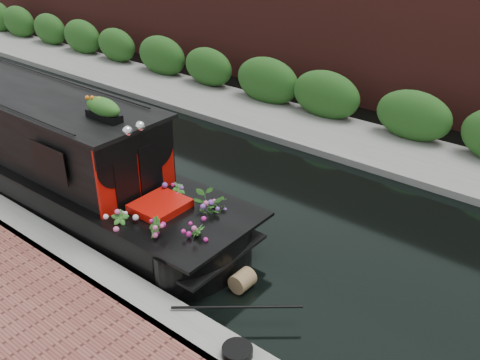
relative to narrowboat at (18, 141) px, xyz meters
The scene contains 8 objects.
ground 4.20m from the narrowboat, 28.52° to the left, with size 80.00×80.00×0.00m, color black.
near_bank_coping 3.94m from the narrowboat, 20.23° to the right, with size 40.00×0.60×0.50m, color gray.
far_bank_path 7.20m from the narrowboat, 59.59° to the left, with size 40.00×2.40×0.34m, color gray.
far_hedge 7.98m from the narrowboat, 62.88° to the left, with size 40.00×1.10×2.80m, color #23501A.
far_brick_wall 9.89m from the narrowboat, 68.45° to the left, with size 40.00×1.00×8.00m, color #54211C.
narrowboat is the anchor object (origin of this frame).
rope_fender 6.32m from the narrowboat, ahead, with size 0.32×0.32×0.35m, color olive.
coiled_mooring_rope 7.40m from the narrowboat, 10.28° to the right, with size 0.41×0.41×0.12m, color black.
Camera 1 is at (6.87, -7.18, 5.48)m, focal length 40.00 mm.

